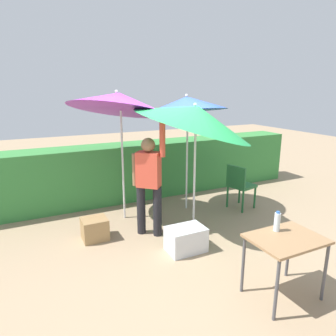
% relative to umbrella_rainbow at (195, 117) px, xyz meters
% --- Properties ---
extents(ground_plane, '(24.00, 24.00, 0.00)m').
position_rel_umbrella_rainbow_xyz_m(ground_plane, '(-0.43, -0.21, -1.90)').
color(ground_plane, '#9E8466').
extents(hedge_row, '(8.00, 0.70, 1.19)m').
position_rel_umbrella_rainbow_xyz_m(hedge_row, '(-0.43, 1.95, -1.31)').
color(hedge_row, '#38843D').
rests_on(hedge_row, ground_plane).
extents(umbrella_rainbow, '(1.99, 1.94, 2.42)m').
position_rel_umbrella_rainbow_xyz_m(umbrella_rainbow, '(0.00, 0.00, 0.00)').
color(umbrella_rainbow, silver).
rests_on(umbrella_rainbow, ground_plane).
extents(umbrella_orange, '(1.79, 1.74, 2.55)m').
position_rel_umbrella_rainbow_xyz_m(umbrella_orange, '(-0.93, 0.98, 0.21)').
color(umbrella_orange, silver).
rests_on(umbrella_orange, ground_plane).
extents(umbrella_yellow, '(1.49, 1.51, 2.28)m').
position_rel_umbrella_rainbow_xyz_m(umbrella_yellow, '(0.34, 0.86, 0.15)').
color(umbrella_yellow, silver).
rests_on(umbrella_yellow, ground_plane).
extents(person_vendor, '(0.47, 0.44, 1.88)m').
position_rel_umbrella_rainbow_xyz_m(person_vendor, '(-0.75, 0.14, -0.97)').
color(person_vendor, black).
rests_on(person_vendor, ground_plane).
extents(chair_plastic, '(0.53, 0.53, 0.89)m').
position_rel_umbrella_rainbow_xyz_m(chair_plastic, '(1.28, 0.39, -1.39)').
color(chair_plastic, '#236633').
rests_on(chair_plastic, ground_plane).
extents(cooler_box, '(0.55, 0.38, 0.36)m').
position_rel_umbrella_rainbow_xyz_m(cooler_box, '(-0.47, -0.59, -1.72)').
color(cooler_box, silver).
rests_on(cooler_box, ground_plane).
extents(crate_cardboard, '(0.39, 0.36, 0.34)m').
position_rel_umbrella_rainbow_xyz_m(crate_cardboard, '(-1.59, 0.36, -1.73)').
color(crate_cardboard, '#9E7A4C').
rests_on(crate_cardboard, ground_plane).
extents(folding_table, '(0.80, 0.60, 0.74)m').
position_rel_umbrella_rainbow_xyz_m(folding_table, '(0.02, -1.97, -1.26)').
color(folding_table, '#4C4C51').
rests_on(folding_table, ground_plane).
extents(bottle_water, '(0.07, 0.07, 0.24)m').
position_rel_umbrella_rainbow_xyz_m(bottle_water, '(0.04, -1.80, -1.05)').
color(bottle_water, silver).
rests_on(bottle_water, folding_table).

